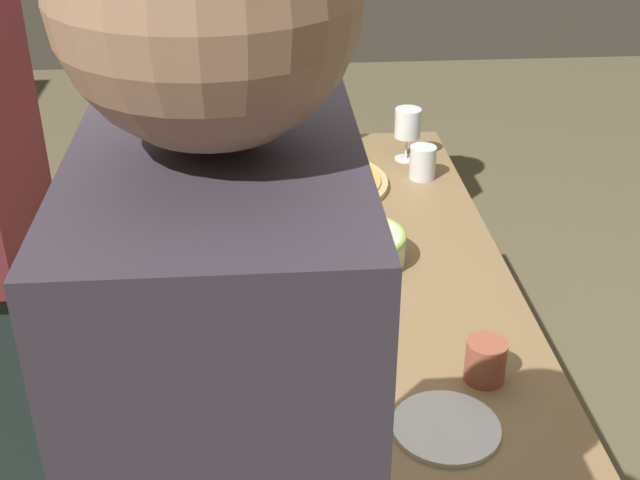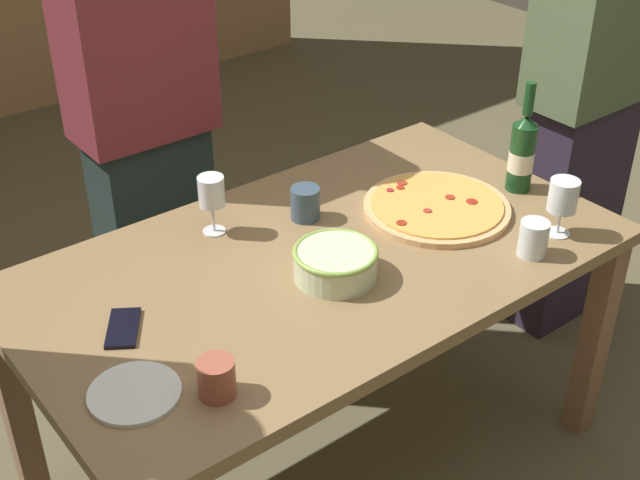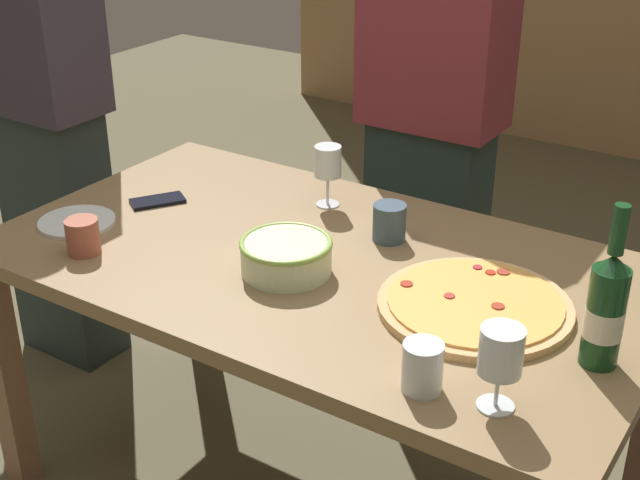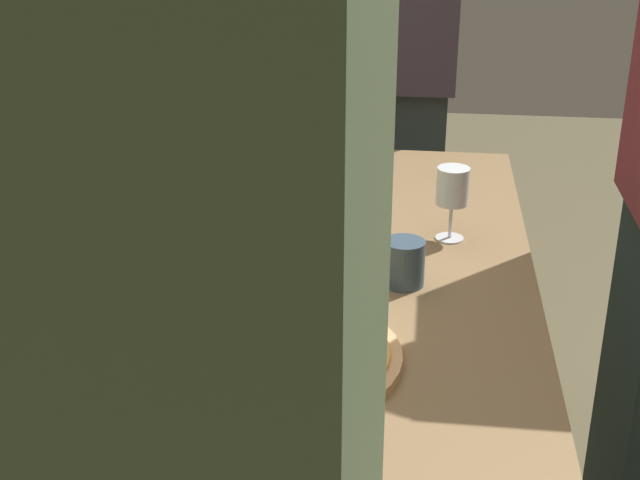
{
  "view_description": "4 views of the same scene",
  "coord_description": "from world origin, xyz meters",
  "px_view_note": "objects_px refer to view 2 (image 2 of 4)",
  "views": [
    {
      "loc": [
        -1.77,
        0.14,
        1.79
      ],
      "look_at": [
        0.0,
        0.0,
        0.8
      ],
      "focal_mm": 46.86,
      "sensor_mm": 36.0,
      "label": 1
    },
    {
      "loc": [
        -1.16,
        -1.49,
        1.99
      ],
      "look_at": [
        0.0,
        0.0,
        0.8
      ],
      "focal_mm": 48.23,
      "sensor_mm": 36.0,
      "label": 2
    },
    {
      "loc": [
        1.02,
        -1.56,
        1.72
      ],
      "look_at": [
        0.0,
        0.0,
        0.8
      ],
      "focal_mm": 49.14,
      "sensor_mm": 36.0,
      "label": 3
    },
    {
      "loc": [
        1.69,
        0.21,
        1.54
      ],
      "look_at": [
        0.0,
        0.0,
        0.8
      ],
      "focal_mm": 49.53,
      "sensor_mm": 36.0,
      "label": 4
    }
  ],
  "objects_px": {
    "pizza": "(437,207)",
    "cell_phone": "(123,328)",
    "serving_bowl": "(335,262)",
    "cup_amber": "(217,378)",
    "wine_glass_near_pizza": "(212,194)",
    "person_guest_left": "(144,123)",
    "cup_ceramic": "(305,203)",
    "side_plate": "(134,393)",
    "person_host": "(589,91)",
    "wine_glass_by_bottle": "(563,197)",
    "dining_table": "(320,285)",
    "cup_spare": "(533,239)",
    "wine_bottle": "(522,152)"
  },
  "relations": [
    {
      "from": "side_plate",
      "to": "cup_amber",
      "type": "bearing_deg",
      "value": -36.8
    },
    {
      "from": "cell_phone",
      "to": "person_host",
      "type": "relative_size",
      "value": 0.08
    },
    {
      "from": "cup_spare",
      "to": "serving_bowl",
      "type": "bearing_deg",
      "value": 153.38
    },
    {
      "from": "person_host",
      "to": "person_guest_left",
      "type": "xyz_separation_m",
      "value": [
        -1.27,
        0.7,
        -0.01
      ]
    },
    {
      "from": "cup_ceramic",
      "to": "person_guest_left",
      "type": "height_order",
      "value": "person_guest_left"
    },
    {
      "from": "pizza",
      "to": "side_plate",
      "type": "distance_m",
      "value": 1.06
    },
    {
      "from": "wine_glass_by_bottle",
      "to": "side_plate",
      "type": "xyz_separation_m",
      "value": [
        -1.22,
        0.13,
        -0.11
      ]
    },
    {
      "from": "wine_bottle",
      "to": "person_host",
      "type": "distance_m",
      "value": 0.51
    },
    {
      "from": "wine_bottle",
      "to": "side_plate",
      "type": "xyz_separation_m",
      "value": [
        -1.33,
        -0.11,
        -0.12
      ]
    },
    {
      "from": "side_plate",
      "to": "cell_phone",
      "type": "relative_size",
      "value": 1.38
    },
    {
      "from": "wine_glass_near_pizza",
      "to": "person_guest_left",
      "type": "relative_size",
      "value": 0.1
    },
    {
      "from": "serving_bowl",
      "to": "cup_ceramic",
      "type": "height_order",
      "value": "cup_ceramic"
    },
    {
      "from": "dining_table",
      "to": "wine_glass_by_bottle",
      "type": "xyz_separation_m",
      "value": [
        0.58,
        -0.31,
        0.21
      ]
    },
    {
      "from": "pizza",
      "to": "person_host",
      "type": "distance_m",
      "value": 0.79
    },
    {
      "from": "person_guest_left",
      "to": "person_host",
      "type": "bearing_deg",
      "value": 54.28
    },
    {
      "from": "wine_bottle",
      "to": "cup_amber",
      "type": "height_order",
      "value": "wine_bottle"
    },
    {
      "from": "serving_bowl",
      "to": "cell_phone",
      "type": "xyz_separation_m",
      "value": [
        -0.52,
        0.13,
        -0.04
      ]
    },
    {
      "from": "serving_bowl",
      "to": "cup_amber",
      "type": "xyz_separation_m",
      "value": [
        -0.47,
        -0.19,
        -0.0
      ]
    },
    {
      "from": "wine_glass_near_pizza",
      "to": "cup_ceramic",
      "type": "relative_size",
      "value": 1.79
    },
    {
      "from": "serving_bowl",
      "to": "person_host",
      "type": "relative_size",
      "value": 0.12
    },
    {
      "from": "dining_table",
      "to": "cup_amber",
      "type": "distance_m",
      "value": 0.59
    },
    {
      "from": "cup_ceramic",
      "to": "wine_glass_by_bottle",
      "type": "bearing_deg",
      "value": -44.93
    },
    {
      "from": "wine_glass_near_pizza",
      "to": "cup_ceramic",
      "type": "distance_m",
      "value": 0.27
    },
    {
      "from": "wine_glass_by_bottle",
      "to": "cup_ceramic",
      "type": "bearing_deg",
      "value": 135.07
    },
    {
      "from": "cup_amber",
      "to": "person_host",
      "type": "bearing_deg",
      "value": 11.8
    },
    {
      "from": "dining_table",
      "to": "cell_phone",
      "type": "height_order",
      "value": "cell_phone"
    },
    {
      "from": "pizza",
      "to": "cup_ceramic",
      "type": "relative_size",
      "value": 4.45
    },
    {
      "from": "pizza",
      "to": "cell_phone",
      "type": "height_order",
      "value": "pizza"
    },
    {
      "from": "wine_glass_near_pizza",
      "to": "cup_ceramic",
      "type": "height_order",
      "value": "wine_glass_near_pizza"
    },
    {
      "from": "dining_table",
      "to": "person_host",
      "type": "distance_m",
      "value": 1.21
    },
    {
      "from": "wine_bottle",
      "to": "cup_spare",
      "type": "distance_m",
      "value": 0.37
    },
    {
      "from": "cup_amber",
      "to": "cell_phone",
      "type": "height_order",
      "value": "cup_amber"
    },
    {
      "from": "wine_glass_near_pizza",
      "to": "dining_table",
      "type": "bearing_deg",
      "value": -60.69
    },
    {
      "from": "wine_glass_by_bottle",
      "to": "person_host",
      "type": "distance_m",
      "value": 0.71
    },
    {
      "from": "side_plate",
      "to": "cell_phone",
      "type": "xyz_separation_m",
      "value": [
        0.08,
        0.22,
        0.0
      ]
    },
    {
      "from": "cup_ceramic",
      "to": "person_guest_left",
      "type": "distance_m",
      "value": 0.62
    },
    {
      "from": "cup_amber",
      "to": "pizza",
      "type": "bearing_deg",
      "value": 16.48
    },
    {
      "from": "serving_bowl",
      "to": "cup_spare",
      "type": "xyz_separation_m",
      "value": [
        0.47,
        -0.24,
        0.0
      ]
    },
    {
      "from": "cup_amber",
      "to": "person_host",
      "type": "height_order",
      "value": "person_host"
    },
    {
      "from": "serving_bowl",
      "to": "cup_ceramic",
      "type": "distance_m",
      "value": 0.3
    },
    {
      "from": "dining_table",
      "to": "pizza",
      "type": "bearing_deg",
      "value": -2.53
    },
    {
      "from": "side_plate",
      "to": "person_host",
      "type": "bearing_deg",
      "value": 7.7
    },
    {
      "from": "wine_glass_by_bottle",
      "to": "side_plate",
      "type": "relative_size",
      "value": 0.83
    },
    {
      "from": "pizza",
      "to": "person_guest_left",
      "type": "distance_m",
      "value": 0.94
    },
    {
      "from": "wine_glass_by_bottle",
      "to": "cell_phone",
      "type": "xyz_separation_m",
      "value": [
        -1.13,
        0.35,
        -0.11
      ]
    },
    {
      "from": "dining_table",
      "to": "serving_bowl",
      "type": "distance_m",
      "value": 0.17
    },
    {
      "from": "cup_spare",
      "to": "person_guest_left",
      "type": "height_order",
      "value": "person_guest_left"
    },
    {
      "from": "cup_amber",
      "to": "wine_glass_near_pizza",
      "type": "bearing_deg",
      "value": 58.61
    },
    {
      "from": "wine_glass_near_pizza",
      "to": "cell_phone",
      "type": "bearing_deg",
      "value": -148.88
    },
    {
      "from": "cell_phone",
      "to": "person_guest_left",
      "type": "distance_m",
      "value": 0.88
    }
  ]
}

